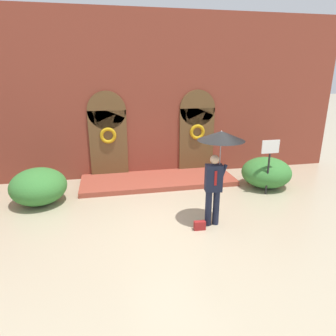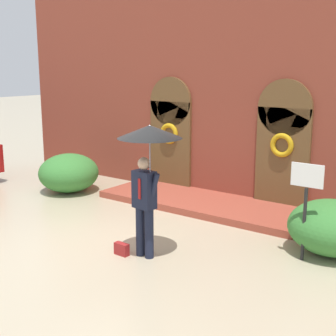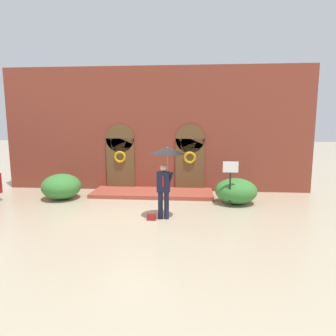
# 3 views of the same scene
# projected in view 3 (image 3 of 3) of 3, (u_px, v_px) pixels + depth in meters

# --- Properties ---
(ground_plane) EXTENTS (80.00, 80.00, 0.00)m
(ground_plane) POSITION_uv_depth(u_px,v_px,m) (140.00, 217.00, 10.05)
(ground_plane) COLOR tan
(building_facade) EXTENTS (14.00, 2.30, 5.60)m
(building_facade) POSITION_uv_depth(u_px,v_px,m) (155.00, 132.00, 13.73)
(building_facade) COLOR brown
(building_facade) RESTS_ON ground
(person_with_umbrella) EXTENTS (1.10, 1.10, 2.36)m
(person_with_umbrella) POSITION_uv_depth(u_px,v_px,m) (166.00, 161.00, 9.53)
(person_with_umbrella) COLOR #191E33
(person_with_umbrella) RESTS_ON ground
(handbag) EXTENTS (0.28, 0.13, 0.22)m
(handbag) POSITION_uv_depth(u_px,v_px,m) (151.00, 217.00, 9.65)
(handbag) COLOR maroon
(handbag) RESTS_ON ground
(sign_post) EXTENTS (0.56, 0.06, 1.72)m
(sign_post) POSITION_uv_depth(u_px,v_px,m) (230.00, 177.00, 10.95)
(sign_post) COLOR black
(sign_post) RESTS_ON ground
(shrub_left) EXTENTS (1.57, 1.62, 1.03)m
(shrub_left) POSITION_uv_depth(u_px,v_px,m) (61.00, 186.00, 12.31)
(shrub_left) COLOR #387A33
(shrub_left) RESTS_ON ground
(shrub_right) EXTENTS (1.61, 1.54, 0.98)m
(shrub_right) POSITION_uv_depth(u_px,v_px,m) (236.00, 191.00, 11.63)
(shrub_right) COLOR #387A33
(shrub_right) RESTS_ON ground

